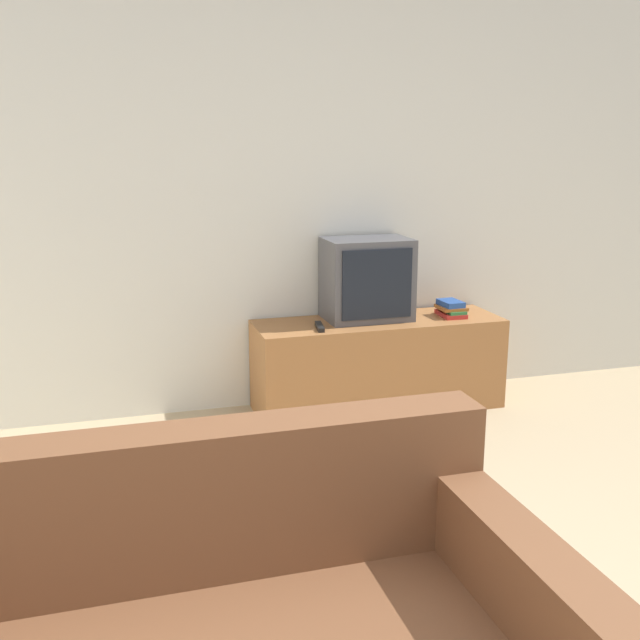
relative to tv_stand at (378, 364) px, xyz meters
The scene contains 5 objects.
wall_back 1.15m from the tv_stand, 146.97° to the left, with size 9.00×0.06×2.60m.
tv_stand is the anchor object (origin of this frame).
television 0.52m from the tv_stand, 133.99° to the left, with size 0.50×0.35×0.48m.
book_stack 0.56m from the tv_stand, ahead, with size 0.16×0.21×0.10m.
remote_on_stand 0.50m from the tv_stand, 166.68° to the right, with size 0.07×0.19×0.02m.
Camera 1 is at (-1.13, -1.32, 1.61)m, focal length 42.00 mm.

